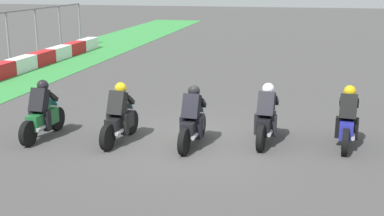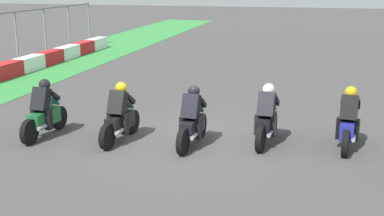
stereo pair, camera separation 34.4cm
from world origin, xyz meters
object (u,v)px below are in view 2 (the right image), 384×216
object	(u,v)px
rider_lane_c	(192,121)
rider_lane_d	(120,117)
rider_lane_e	(44,113)
rider_lane_b	(267,119)
rider_lane_a	(348,123)

from	to	relation	value
rider_lane_c	rider_lane_d	size ratio (longest dim) A/B	1.00
rider_lane_d	rider_lane_e	bearing A→B (deg)	98.10
rider_lane_e	rider_lane_d	bearing A→B (deg)	-84.28
rider_lane_b	rider_lane_e	distance (m)	5.74
rider_lane_b	rider_lane_c	world-z (taller)	same
rider_lane_a	rider_lane_e	distance (m)	7.70
rider_lane_a	rider_lane_c	size ratio (longest dim) A/B	1.00
rider_lane_b	rider_lane_c	distance (m)	1.87
rider_lane_b	rider_lane_c	bearing A→B (deg)	115.60
rider_lane_c	rider_lane_d	bearing A→B (deg)	96.32
rider_lane_a	rider_lane_e	bearing A→B (deg)	103.64
rider_lane_b	rider_lane_e	bearing A→B (deg)	103.85
rider_lane_b	rider_lane_d	world-z (taller)	same
rider_lane_e	rider_lane_b	bearing A→B (deg)	-79.23
rider_lane_d	rider_lane_b	bearing A→B (deg)	-74.04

